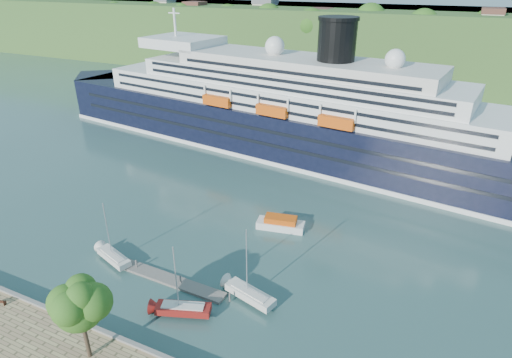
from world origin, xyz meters
name	(u,v)px	position (x,y,z in m)	size (l,w,h in m)	color
ground	(107,339)	(0.00, 0.00, 0.00)	(400.00, 400.00, 0.00)	#2B4C48
far_hillside	(379,43)	(0.00, 145.00, 12.00)	(400.00, 50.00, 24.00)	#335A24
quay_coping	(104,332)	(0.00, -0.20, 1.15)	(220.00, 0.50, 0.30)	slate
cruise_ship	(274,85)	(-5.79, 58.87, 14.18)	(126.27, 18.39, 28.36)	black
park_bench	(0,301)	(-13.86, -1.91, 1.43)	(1.34, 0.55, 0.86)	#441F13
promenade_tree	(81,317)	(0.84, -3.09, 6.02)	(6.06, 6.06, 10.04)	#2C5C18
floating_pontoon	(169,280)	(0.42, 10.76, 0.18)	(15.91, 1.94, 0.35)	gray
sailboat_white_near	(110,236)	(-8.59, 10.79, 4.27)	(6.61, 1.84, 8.54)	silver
sailboat_red	(181,284)	(5.47, 6.43, 4.47)	(6.91, 1.92, 8.93)	maroon
sailboat_white_far	(250,269)	(11.33, 11.80, 4.66)	(7.22, 2.01, 9.32)	silver
tender_launch	(281,223)	(8.52, 28.24, 1.01)	(7.29, 2.49, 2.01)	#D84E0C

